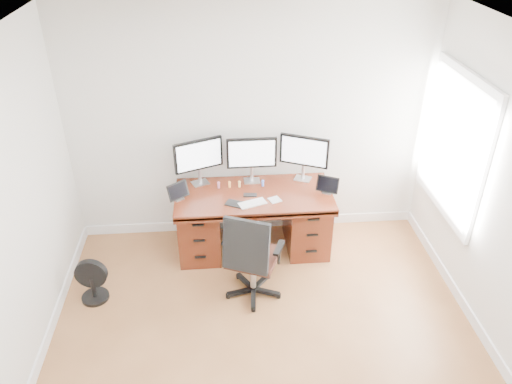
{
  "coord_description": "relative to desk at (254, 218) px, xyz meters",
  "views": [
    {
      "loc": [
        -0.35,
        -2.79,
        3.57
      ],
      "look_at": [
        0.0,
        1.5,
        0.95
      ],
      "focal_mm": 35.0,
      "sensor_mm": 36.0,
      "label": 1
    }
  ],
  "objects": [
    {
      "name": "drawing_tablet",
      "position": [
        -0.21,
        -0.23,
        0.35
      ],
      "size": [
        0.23,
        0.2,
        0.01
      ],
      "primitive_type": "cube",
      "rotation": [
        0.0,
        0.0,
        -0.44
      ],
      "color": "black",
      "rests_on": "desk"
    },
    {
      "name": "figurine_yellow",
      "position": [
        -0.15,
        0.12,
        0.39
      ],
      "size": [
        0.03,
        0.03,
        0.08
      ],
      "color": "tan",
      "rests_on": "desk"
    },
    {
      "name": "figurine_orange",
      "position": [
        -0.26,
        0.12,
        0.39
      ],
      "size": [
        0.03,
        0.03,
        0.08
      ],
      "color": "#FF9E41",
      "rests_on": "desk"
    },
    {
      "name": "back_wall",
      "position": [
        0.0,
        0.42,
        0.95
      ],
      "size": [
        4.0,
        0.1,
        2.7
      ],
      "primitive_type": "cube",
      "color": "silver",
      "rests_on": "ground"
    },
    {
      "name": "floor_fan",
      "position": [
        -1.67,
        -0.72,
        -0.17
      ],
      "size": [
        0.32,
        0.27,
        0.47
      ],
      "rotation": [
        0.0,
        0.0,
        -0.09
      ],
      "color": "black",
      "rests_on": "ground"
    },
    {
      "name": "tablet_left",
      "position": [
        -0.8,
        -0.08,
        0.43
      ],
      "size": [
        0.23,
        0.2,
        0.19
      ],
      "rotation": [
        0.0,
        0.0,
        0.65
      ],
      "color": "silver",
      "rests_on": "desk"
    },
    {
      "name": "monitor_left",
      "position": [
        -0.58,
        0.24,
        0.68
      ],
      "size": [
        0.52,
        0.24,
        0.53
      ],
      "rotation": [
        0.0,
        0.0,
        0.39
      ],
      "color": "silver",
      "rests_on": "desk"
    },
    {
      "name": "figurine_pink",
      "position": [
        -0.38,
        0.12,
        0.39
      ],
      "size": [
        0.03,
        0.03,
        0.08
      ],
      "color": "pink",
      "rests_on": "desk"
    },
    {
      "name": "keyboard",
      "position": [
        -0.03,
        -0.24,
        0.36
      ],
      "size": [
        0.31,
        0.21,
        0.01
      ],
      "primitive_type": "cube",
      "rotation": [
        0.0,
        0.0,
        0.35
      ],
      "color": "white",
      "rests_on": "desk"
    },
    {
      "name": "office_chair",
      "position": [
        -0.08,
        -0.81,
        -0.07
      ],
      "size": [
        0.71,
        0.71,
        1.02
      ],
      "rotation": [
        0.0,
        0.0,
        -0.39
      ],
      "color": "black",
      "rests_on": "ground"
    },
    {
      "name": "desk",
      "position": [
        0.0,
        0.0,
        0.0
      ],
      "size": [
        1.7,
        0.8,
        0.75
      ],
      "color": "#521F10",
      "rests_on": "ground"
    },
    {
      "name": "figurine_blue",
      "position": [
        0.11,
        0.12,
        0.39
      ],
      "size": [
        0.03,
        0.03,
        0.08
      ],
      "color": "#4F7BF3",
      "rests_on": "desk"
    },
    {
      "name": "monitor_center",
      "position": [
        0.0,
        0.24,
        0.68
      ],
      "size": [
        0.55,
        0.14,
        0.53
      ],
      "rotation": [
        0.0,
        0.0,
        0.01
      ],
      "color": "silver",
      "rests_on": "desk"
    },
    {
      "name": "phone",
      "position": [
        -0.04,
        -0.07,
        0.35
      ],
      "size": [
        0.15,
        0.09,
        0.01
      ],
      "primitive_type": "cube",
      "rotation": [
        0.0,
        0.0,
        -0.1
      ],
      "color": "black",
      "rests_on": "desk"
    },
    {
      "name": "trackpad",
      "position": [
        0.21,
        -0.18,
        0.35
      ],
      "size": [
        0.15,
        0.15,
        0.01
      ],
      "primitive_type": "cube",
      "rotation": [
        0.0,
        0.0,
        0.39
      ],
      "color": "silver",
      "rests_on": "desk"
    },
    {
      "name": "monitor_right",
      "position": [
        0.58,
        0.24,
        0.68
      ],
      "size": [
        0.51,
        0.26,
        0.53
      ],
      "rotation": [
        0.0,
        0.0,
        -0.43
      ],
      "color": "silver",
      "rests_on": "desk"
    },
    {
      "name": "ground",
      "position": [
        0.0,
        -1.83,
        -0.4
      ],
      "size": [
        4.5,
        4.5,
        0.0
      ],
      "primitive_type": "plane",
      "color": "#926038",
      "rests_on": "ground"
    },
    {
      "name": "tablet_right",
      "position": [
        0.8,
        -0.08,
        0.43
      ],
      "size": [
        0.24,
        0.17,
        0.19
      ],
      "rotation": [
        0.0,
        0.0,
        -0.46
      ],
      "color": "silver",
      "rests_on": "desk"
    }
  ]
}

